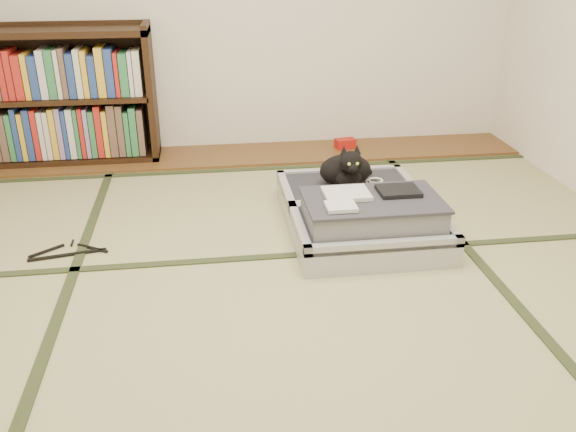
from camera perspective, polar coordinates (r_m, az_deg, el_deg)
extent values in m
plane|color=tan|center=(2.78, -0.02, -7.75)|extent=(4.50, 4.50, 0.00)
cube|color=brown|center=(4.58, -3.49, 5.76)|extent=(4.00, 0.50, 0.02)
cube|color=#AB170D|center=(4.70, 5.38, 6.78)|extent=(0.16, 0.11, 0.07)
cube|color=#2D381E|center=(2.84, -20.70, -8.68)|extent=(0.05, 4.50, 0.01)
cube|color=#2D381E|center=(3.06, 18.99, -5.89)|extent=(0.05, 4.50, 0.01)
cube|color=#2D381E|center=(3.12, -1.04, -3.79)|extent=(4.00, 0.05, 0.01)
cube|color=#2D381E|center=(4.30, -3.16, 4.41)|extent=(4.00, 0.05, 0.01)
cube|color=black|center=(4.52, -12.64, 11.05)|extent=(0.04, 0.35, 0.98)
cube|color=black|center=(4.76, -21.12, 5.11)|extent=(1.53, 0.35, 0.04)
cube|color=black|center=(4.57, -22.84, 15.55)|extent=(1.53, 0.35, 0.04)
cube|color=black|center=(4.64, -21.94, 10.20)|extent=(1.47, 0.35, 0.03)
cube|color=black|center=(4.80, -21.53, 10.71)|extent=(1.53, 0.02, 0.98)
cube|color=gray|center=(4.68, -21.58, 7.56)|extent=(1.38, 0.24, 0.42)
cube|color=gray|center=(4.58, -22.38, 12.42)|extent=(1.38, 0.24, 0.37)
cube|color=#A3A3A8|center=(3.19, 7.74, -1.98)|extent=(0.79, 0.53, 0.14)
cube|color=#303038|center=(3.18, 7.78, -1.40)|extent=(0.71, 0.44, 0.10)
cube|color=#A3A3A8|center=(2.95, 9.04, -2.78)|extent=(0.79, 0.04, 0.05)
cube|color=#A3A3A8|center=(3.37, 6.75, 0.96)|extent=(0.79, 0.04, 0.05)
cube|color=#A3A3A8|center=(3.09, 1.11, -1.20)|extent=(0.04, 0.53, 0.05)
cube|color=#A3A3A8|center=(3.28, 14.13, -0.38)|extent=(0.04, 0.53, 0.05)
cube|color=#A3A3A8|center=(3.66, 5.61, 1.68)|extent=(0.79, 0.53, 0.14)
cube|color=#303038|center=(3.64, 5.64, 2.19)|extent=(0.71, 0.44, 0.10)
cube|color=#A3A3A8|center=(3.41, 6.58, 1.24)|extent=(0.79, 0.04, 0.05)
cube|color=#A3A3A8|center=(3.85, 4.84, 4.08)|extent=(0.79, 0.04, 0.05)
cube|color=#A3A3A8|center=(3.56, -0.20, 2.45)|extent=(0.04, 0.53, 0.05)
cube|color=#A3A3A8|center=(3.73, 11.26, 3.00)|extent=(0.04, 0.53, 0.05)
cylinder|color=black|center=(3.39, 6.67, 1.18)|extent=(0.71, 0.03, 0.03)
cube|color=gray|center=(3.14, 7.88, 0.17)|extent=(0.67, 0.41, 0.14)
cube|color=#37363E|center=(3.11, 7.96, 1.50)|extent=(0.69, 0.43, 0.02)
cube|color=silver|center=(3.11, 5.49, 2.11)|extent=(0.23, 0.19, 0.02)
cube|color=black|center=(3.19, 10.29, 2.35)|extent=(0.21, 0.17, 0.02)
cube|color=silver|center=(2.96, 4.98, 0.89)|extent=(0.15, 0.13, 0.02)
cube|color=white|center=(2.92, 4.64, -4.35)|extent=(0.06, 0.01, 0.04)
cube|color=white|center=(2.96, 7.03, -4.40)|extent=(0.05, 0.01, 0.04)
cube|color=orange|center=(3.06, 13.75, -3.62)|extent=(0.05, 0.01, 0.04)
cube|color=#197F33|center=(3.03, 12.48, -3.39)|extent=(0.04, 0.01, 0.03)
ellipsoid|color=black|center=(3.59, 5.39, 4.28)|extent=(0.31, 0.20, 0.19)
ellipsoid|color=black|center=(3.52, 5.70, 3.46)|extent=(0.15, 0.11, 0.11)
ellipsoid|color=black|center=(3.45, 5.90, 5.06)|extent=(0.13, 0.12, 0.12)
sphere|color=black|center=(3.41, 6.09, 4.43)|extent=(0.06, 0.06, 0.06)
cone|color=black|center=(3.44, 5.25, 6.15)|extent=(0.05, 0.06, 0.06)
cone|color=black|center=(3.46, 6.48, 6.19)|extent=(0.05, 0.06, 0.06)
sphere|color=#A5BF33|center=(3.39, 5.74, 4.85)|extent=(0.02, 0.02, 0.02)
sphere|color=#A5BF33|center=(3.40, 6.51, 4.88)|extent=(0.02, 0.02, 0.02)
cylinder|color=black|center=(3.72, 6.61, 3.86)|extent=(0.19, 0.11, 0.03)
torus|color=white|center=(3.67, 8.07, 3.14)|extent=(0.11, 0.11, 0.01)
torus|color=white|center=(3.66, 8.18, 3.30)|extent=(0.09, 0.09, 0.01)
cube|color=black|center=(3.32, -19.93, -3.43)|extent=(0.38, 0.09, 0.01)
cube|color=black|center=(3.40, -21.66, -3.06)|extent=(0.16, 0.13, 0.01)
cube|color=black|center=(3.35, -17.83, -2.88)|extent=(0.17, 0.12, 0.01)
cylinder|color=black|center=(3.44, -19.53, -2.38)|extent=(0.01, 0.07, 0.01)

